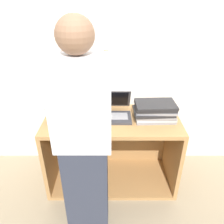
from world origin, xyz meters
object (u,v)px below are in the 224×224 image
laptop_open (112,111)px  laptop_stack_left (70,111)px  person (83,142)px  laptop_stack_right (155,111)px

laptop_open → laptop_stack_left: bearing=-171.2°
laptop_stack_left → person: (0.19, -0.50, 0.02)m
laptop_open → laptop_stack_right: (0.39, -0.06, 0.04)m
laptop_stack_right → person: bearing=-140.2°
laptop_stack_left → laptop_open: bearing=8.8°
laptop_stack_left → laptop_stack_right: size_ratio=0.99×
person → laptop_open: bearing=69.8°
laptop_open → person: 0.60m
laptop_stack_right → laptop_open: bearing=171.5°
person → laptop_stack_left: bearing=110.4°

